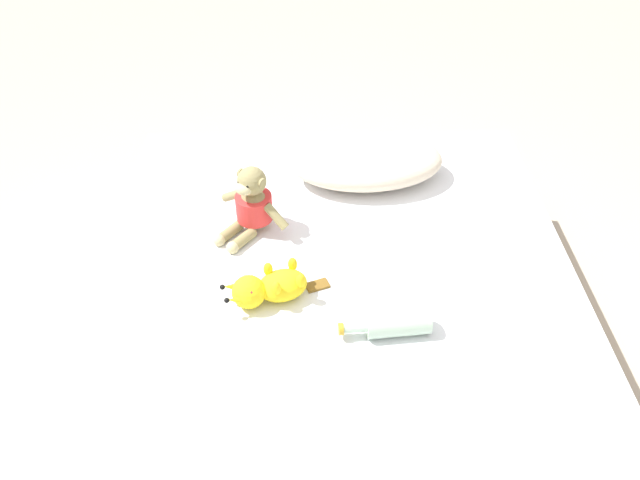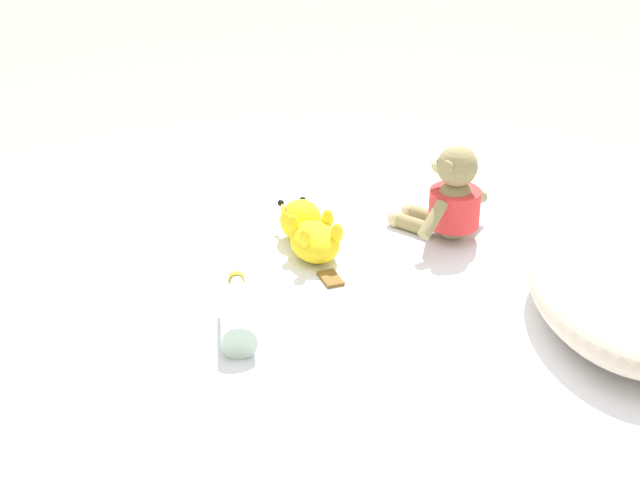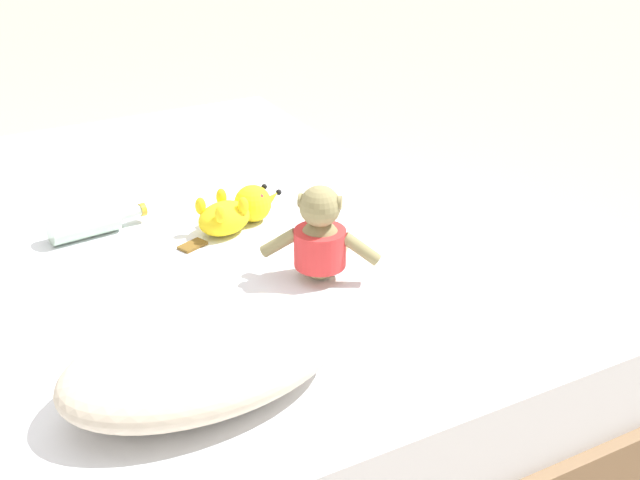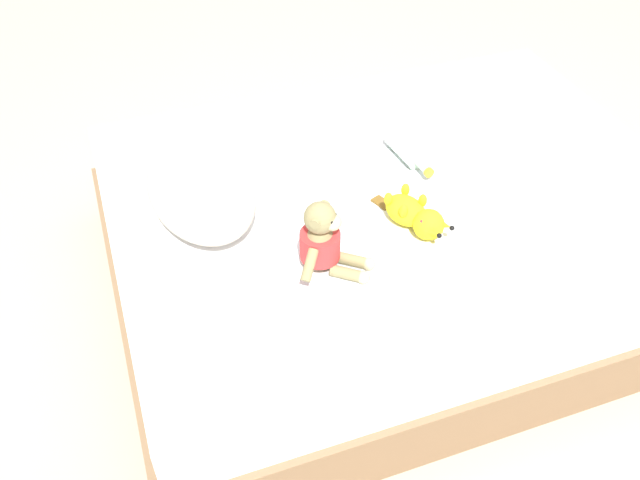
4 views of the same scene
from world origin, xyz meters
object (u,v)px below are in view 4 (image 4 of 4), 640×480
object	(u,v)px
pillow	(200,189)
plush_monkey	(324,242)
bed	(396,235)
glass_bottle	(406,150)
plush_yellow_creature	(415,216)

from	to	relation	value
pillow	plush_monkey	xyz separation A→B (m)	(-0.40, -0.29, 0.02)
bed	pillow	world-z (taller)	pillow
pillow	glass_bottle	world-z (taller)	pillow
pillow	plush_yellow_creature	size ratio (longest dim) A/B	1.79
pillow	plush_monkey	size ratio (longest dim) A/B	2.28
bed	plush_yellow_creature	size ratio (longest dim) A/B	6.25
bed	glass_bottle	xyz separation A→B (m)	(0.15, -0.09, 0.26)
plush_yellow_creature	glass_bottle	bearing A→B (deg)	-20.98
plush_monkey	glass_bottle	bearing A→B (deg)	-47.98
bed	plush_monkey	distance (m)	0.57
bed	glass_bottle	world-z (taller)	glass_bottle
glass_bottle	pillow	bearing A→B (deg)	91.80
bed	plush_monkey	world-z (taller)	plush_monkey
glass_bottle	plush_yellow_creature	bearing A→B (deg)	159.02
bed	plush_yellow_creature	distance (m)	0.34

